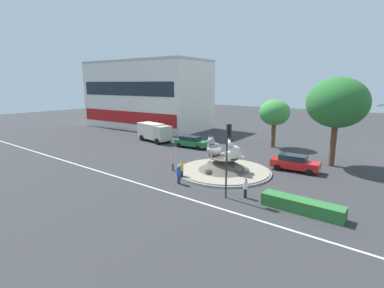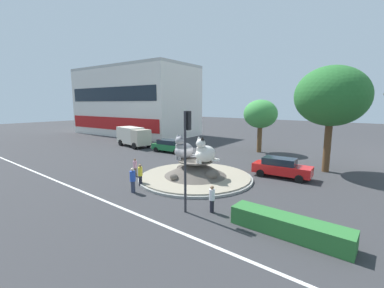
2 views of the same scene
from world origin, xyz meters
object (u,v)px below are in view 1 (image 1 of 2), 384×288
(hatchback_near_shophouse, at_px, (191,142))
(pedestrian_pink_shirt, at_px, (173,163))
(sedan_on_far_lane, at_px, (295,163))
(delivery_box_truck, at_px, (154,132))
(cat_statue_white, at_px, (233,151))
(pedestrian_white_shirt, at_px, (245,188))
(cat_statue_grey, at_px, (214,148))
(broadleaf_tree_behind_island, at_px, (337,103))
(pedestrian_yellow_shirt, at_px, (182,169))
(second_tree_near_tower, at_px, (275,113))
(traffic_light_mast, at_px, (228,148))
(shophouse_block, at_px, (147,95))
(pedestrian_blue_shirt, at_px, (179,174))

(hatchback_near_shophouse, bearing_deg, pedestrian_pink_shirt, -66.72)
(sedan_on_far_lane, distance_m, delivery_box_truck, 22.39)
(cat_statue_white, xyz_separation_m, pedestrian_white_shirt, (3.74, -4.42, -1.51))
(delivery_box_truck, bearing_deg, cat_statue_grey, -15.59)
(broadleaf_tree_behind_island, relative_size, delivery_box_truck, 1.48)
(pedestrian_yellow_shirt, bearing_deg, second_tree_near_tower, 128.36)
(pedestrian_pink_shirt, relative_size, sedan_on_far_lane, 0.32)
(traffic_light_mast, height_order, pedestrian_white_shirt, traffic_light_mast)
(pedestrian_white_shirt, distance_m, hatchback_near_shophouse, 18.64)
(shophouse_block, xyz_separation_m, broadleaf_tree_behind_island, (36.88, -7.93, 0.24))
(cat_statue_grey, bearing_deg, sedan_on_far_lane, 132.76)
(shophouse_block, bearing_deg, broadleaf_tree_behind_island, -15.97)
(pedestrian_pink_shirt, height_order, sedan_on_far_lane, sedan_on_far_lane)
(pedestrian_blue_shirt, relative_size, pedestrian_yellow_shirt, 1.05)
(shophouse_block, xyz_separation_m, pedestrian_white_shirt, (33.82, -21.81, -5.70))
(traffic_light_mast, height_order, pedestrian_blue_shirt, traffic_light_mast)
(traffic_light_mast, height_order, broadleaf_tree_behind_island, broadleaf_tree_behind_island)
(pedestrian_pink_shirt, relative_size, delivery_box_truck, 0.24)
(cat_statue_white, bearing_deg, hatchback_near_shophouse, -110.84)
(pedestrian_yellow_shirt, bearing_deg, hatchback_near_shophouse, 166.49)
(hatchback_near_shophouse, bearing_deg, pedestrian_white_shirt, -43.85)
(pedestrian_blue_shirt, distance_m, sedan_on_far_lane, 12.24)
(cat_statue_white, relative_size, pedestrian_blue_shirt, 1.24)
(cat_statue_white, relative_size, traffic_light_mast, 0.38)
(pedestrian_pink_shirt, xyz_separation_m, hatchback_near_shophouse, (-5.23, 9.69, 0.01))
(shophouse_block, distance_m, delivery_box_truck, 16.56)
(pedestrian_white_shirt, relative_size, hatchback_near_shophouse, 0.32)
(second_tree_near_tower, relative_size, pedestrian_blue_shirt, 3.75)
(second_tree_near_tower, bearing_deg, pedestrian_blue_shirt, -91.42)
(shophouse_block, xyz_separation_m, sedan_on_far_lane, (34.37, -12.31, -5.68))
(pedestrian_white_shirt, distance_m, sedan_on_far_lane, 9.52)
(cat_statue_grey, relative_size, pedestrian_white_shirt, 1.37)
(shophouse_block, xyz_separation_m, pedestrian_blue_shirt, (27.61, -22.52, -5.61))
(cat_statue_white, relative_size, hatchback_near_shophouse, 0.44)
(pedestrian_pink_shirt, distance_m, sedan_on_far_lane, 12.39)
(cat_statue_grey, xyz_separation_m, pedestrian_white_shirt, (5.94, -4.38, -1.52))
(traffic_light_mast, bearing_deg, hatchback_near_shophouse, 48.64)
(pedestrian_yellow_shirt, bearing_deg, cat_statue_grey, 117.81)
(shophouse_block, bearing_deg, hatchback_near_shophouse, -31.57)
(cat_statue_white, bearing_deg, pedestrian_yellow_shirt, -26.25)
(cat_statue_grey, height_order, sedan_on_far_lane, cat_statue_grey)
(cat_statue_white, distance_m, second_tree_near_tower, 14.90)
(shophouse_block, relative_size, broadleaf_tree_behind_island, 2.70)
(cat_statue_grey, relative_size, pedestrian_yellow_shirt, 1.28)
(broadleaf_tree_behind_island, relative_size, hatchback_near_shophouse, 1.91)
(pedestrian_white_shirt, bearing_deg, sedan_on_far_lane, -33.01)
(cat_statue_white, xyz_separation_m, pedestrian_yellow_shirt, (-3.17, -3.87, -1.45))
(traffic_light_mast, height_order, hatchback_near_shophouse, traffic_light_mast)
(pedestrian_blue_shirt, bearing_deg, delivery_box_truck, 142.68)
(traffic_light_mast, height_order, second_tree_near_tower, second_tree_near_tower)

